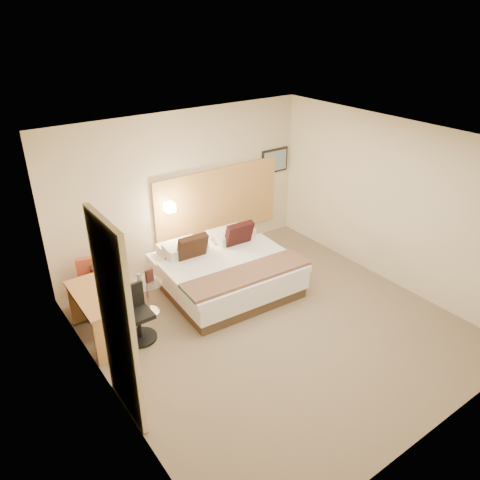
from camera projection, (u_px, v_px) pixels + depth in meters
floor at (273, 325)px, 6.86m from camera, size 4.80×5.00×0.02m
ceiling at (280, 143)px, 5.63m from camera, size 4.80×5.00×0.02m
wall_back at (183, 189)px, 8.07m from camera, size 4.80×0.02×2.70m
wall_front at (445, 341)px, 4.43m from camera, size 4.80×0.02×2.70m
wall_left at (102, 303)px, 4.99m from camera, size 0.02×5.00×2.70m
wall_right at (391, 203)px, 7.50m from camera, size 0.02×5.00×2.70m
headboard_panel at (219, 202)px, 8.58m from camera, size 2.60×0.04×1.30m
art_frame at (275, 161)px, 9.03m from camera, size 0.62×0.03×0.47m
art_canvas at (275, 161)px, 9.02m from camera, size 0.54×0.01×0.39m
lamp_arm at (168, 206)px, 7.91m from camera, size 0.02×0.12×0.02m
lamp_shade at (170, 207)px, 7.87m from camera, size 0.15×0.15×0.15m
curtain at (117, 323)px, 4.90m from camera, size 0.06×0.90×2.42m
bottle_a at (139, 279)px, 6.81m from camera, size 0.07×0.07×0.19m
menu_folder at (149, 276)px, 6.88m from camera, size 0.13×0.08×0.21m
bed at (225, 271)px, 7.63m from camera, size 2.09×2.05×0.98m
lounge_chair at (106, 288)px, 7.18m from camera, size 0.85×0.78×0.77m
side_table at (148, 296)px, 7.00m from camera, size 0.57×0.57×0.53m
desk at (99, 303)px, 6.35m from camera, size 0.55×1.17×0.72m
desk_chair at (137, 318)px, 6.45m from camera, size 0.46×0.46×0.81m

